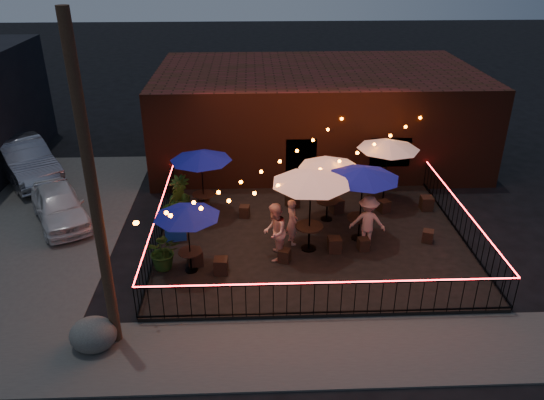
{
  "coord_description": "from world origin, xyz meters",
  "views": [
    {
      "loc": [
        -1.91,
        -13.19,
        9.11
      ],
      "look_at": [
        -1.29,
        2.32,
        1.44
      ],
      "focal_mm": 35.0,
      "sensor_mm": 36.0,
      "label": 1
    }
  ],
  "objects_px": {
    "cafe_table_3": "(329,164)",
    "boulder": "(93,335)",
    "cafe_table_0": "(187,213)",
    "cafe_table_2": "(311,179)",
    "cooler": "(175,225)",
    "cafe_table_4": "(363,174)",
    "cafe_table_1": "(201,157)",
    "utility_pole": "(94,198)",
    "cafe_table_5": "(389,145)"
  },
  "relations": [
    {
      "from": "cafe_table_3",
      "to": "boulder",
      "type": "relative_size",
      "value": 2.3
    },
    {
      "from": "cafe_table_0",
      "to": "boulder",
      "type": "distance_m",
      "value": 4.11
    },
    {
      "from": "cafe_table_2",
      "to": "cooler",
      "type": "xyz_separation_m",
      "value": [
        -4.35,
        0.84,
        -1.98
      ]
    },
    {
      "from": "cafe_table_3",
      "to": "cafe_table_4",
      "type": "height_order",
      "value": "cafe_table_4"
    },
    {
      "from": "cafe_table_1",
      "to": "boulder",
      "type": "bearing_deg",
      "value": -107.79
    },
    {
      "from": "utility_pole",
      "to": "cafe_table_5",
      "type": "xyz_separation_m",
      "value": [
        8.41,
        7.21,
        -1.56
      ]
    },
    {
      "from": "cafe_table_5",
      "to": "cafe_table_4",
      "type": "bearing_deg",
      "value": -118.31
    },
    {
      "from": "utility_pole",
      "to": "cafe_table_1",
      "type": "height_order",
      "value": "utility_pole"
    },
    {
      "from": "cafe_table_1",
      "to": "cafe_table_4",
      "type": "relative_size",
      "value": 0.94
    },
    {
      "from": "utility_pole",
      "to": "cooler",
      "type": "height_order",
      "value": "utility_pole"
    },
    {
      "from": "cafe_table_1",
      "to": "cafe_table_2",
      "type": "distance_m",
      "value": 4.43
    },
    {
      "from": "cafe_table_1",
      "to": "cafe_table_5",
      "type": "bearing_deg",
      "value": 5.2
    },
    {
      "from": "cafe_table_2",
      "to": "cafe_table_3",
      "type": "height_order",
      "value": "cafe_table_2"
    },
    {
      "from": "cafe_table_1",
      "to": "utility_pole",
      "type": "bearing_deg",
      "value": -104.55
    },
    {
      "from": "cafe_table_1",
      "to": "cafe_table_2",
      "type": "height_order",
      "value": "cafe_table_2"
    },
    {
      "from": "utility_pole",
      "to": "boulder",
      "type": "distance_m",
      "value": 3.65
    },
    {
      "from": "cafe_table_2",
      "to": "cooler",
      "type": "relative_size",
      "value": 3.18
    },
    {
      "from": "cafe_table_1",
      "to": "cafe_table_4",
      "type": "bearing_deg",
      "value": -21.4
    },
    {
      "from": "cafe_table_0",
      "to": "cafe_table_1",
      "type": "height_order",
      "value": "cafe_table_1"
    },
    {
      "from": "cafe_table_0",
      "to": "cafe_table_2",
      "type": "height_order",
      "value": "cafe_table_2"
    },
    {
      "from": "cafe_table_4",
      "to": "boulder",
      "type": "bearing_deg",
      "value": -147.29
    },
    {
      "from": "cafe_table_2",
      "to": "cafe_table_3",
      "type": "bearing_deg",
      "value": 66.93
    },
    {
      "from": "cooler",
      "to": "cafe_table_0",
      "type": "bearing_deg",
      "value": -81.57
    },
    {
      "from": "utility_pole",
      "to": "cafe_table_5",
      "type": "bearing_deg",
      "value": 40.6
    },
    {
      "from": "utility_pole",
      "to": "cafe_table_0",
      "type": "xyz_separation_m",
      "value": [
        1.6,
        2.85,
        -1.89
      ]
    },
    {
      "from": "cafe_table_0",
      "to": "cafe_table_2",
      "type": "distance_m",
      "value": 3.85
    },
    {
      "from": "cafe_table_1",
      "to": "cafe_table_4",
      "type": "height_order",
      "value": "cafe_table_4"
    },
    {
      "from": "cafe_table_1",
      "to": "cafe_table_3",
      "type": "distance_m",
      "value": 4.43
    },
    {
      "from": "cooler",
      "to": "utility_pole",
      "type": "bearing_deg",
      "value": -112.09
    },
    {
      "from": "cafe_table_2",
      "to": "cafe_table_3",
      "type": "relative_size",
      "value": 1.32
    },
    {
      "from": "cooler",
      "to": "cafe_table_4",
      "type": "bearing_deg",
      "value": -13.75
    },
    {
      "from": "cafe_table_3",
      "to": "boulder",
      "type": "bearing_deg",
      "value": -136.85
    },
    {
      "from": "cafe_table_0",
      "to": "cafe_table_5",
      "type": "distance_m",
      "value": 8.09
    },
    {
      "from": "boulder",
      "to": "cafe_table_3",
      "type": "bearing_deg",
      "value": 43.15
    },
    {
      "from": "cafe_table_2",
      "to": "cafe_table_4",
      "type": "xyz_separation_m",
      "value": [
        1.72,
        0.6,
        -0.13
      ]
    },
    {
      "from": "cafe_table_5",
      "to": "cooler",
      "type": "relative_size",
      "value": 2.66
    },
    {
      "from": "cafe_table_2",
      "to": "cafe_table_0",
      "type": "bearing_deg",
      "value": -163.29
    },
    {
      "from": "cafe_table_0",
      "to": "cooler",
      "type": "bearing_deg",
      "value": 109.86
    },
    {
      "from": "cafe_table_0",
      "to": "utility_pole",
      "type": "bearing_deg",
      "value": -119.35
    },
    {
      "from": "cafe_table_5",
      "to": "utility_pole",
      "type": "bearing_deg",
      "value": -139.4
    },
    {
      "from": "cafe_table_2",
      "to": "cafe_table_5",
      "type": "xyz_separation_m",
      "value": [
        3.16,
        3.27,
        -0.18
      ]
    },
    {
      "from": "cafe_table_1",
      "to": "cafe_table_3",
      "type": "height_order",
      "value": "cafe_table_1"
    },
    {
      "from": "cafe_table_0",
      "to": "boulder",
      "type": "xyz_separation_m",
      "value": [
        -2.09,
        -3.1,
        -1.71
      ]
    },
    {
      "from": "utility_pole",
      "to": "cafe_table_0",
      "type": "height_order",
      "value": "utility_pole"
    },
    {
      "from": "utility_pole",
      "to": "cafe_table_4",
      "type": "height_order",
      "value": "utility_pole"
    },
    {
      "from": "cafe_table_0",
      "to": "cafe_table_1",
      "type": "distance_m",
      "value": 3.76
    },
    {
      "from": "cafe_table_5",
      "to": "cooler",
      "type": "bearing_deg",
      "value": -162.1
    },
    {
      "from": "utility_pole",
      "to": "cafe_table_2",
      "type": "relative_size",
      "value": 2.6
    },
    {
      "from": "cafe_table_4",
      "to": "cooler",
      "type": "height_order",
      "value": "cafe_table_4"
    },
    {
      "from": "cafe_table_3",
      "to": "cafe_table_5",
      "type": "bearing_deg",
      "value": 29.18
    }
  ]
}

